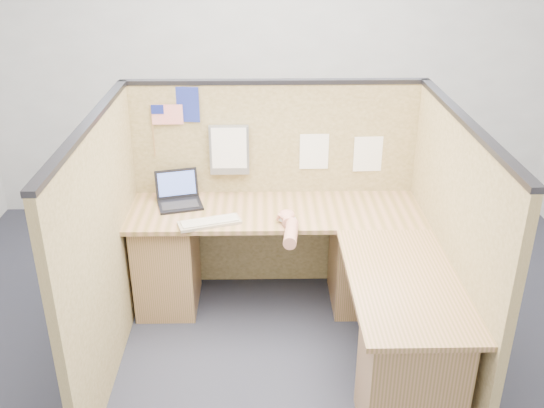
{
  "coord_description": "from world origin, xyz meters",
  "views": [
    {
      "loc": [
        -0.09,
        -2.96,
        2.48
      ],
      "look_at": [
        -0.03,
        0.5,
        0.86
      ],
      "focal_mm": 40.0,
      "sensor_mm": 36.0,
      "label": 1
    }
  ],
  "objects_px": {
    "l_desk": "(306,284)",
    "laptop": "(181,196)",
    "mouse": "(287,219)",
    "keyboard": "(210,222)"
  },
  "relations": [
    {
      "from": "keyboard",
      "to": "mouse",
      "type": "bearing_deg",
      "value": -15.67
    },
    {
      "from": "laptop",
      "to": "keyboard",
      "type": "relative_size",
      "value": 0.82
    },
    {
      "from": "laptop",
      "to": "mouse",
      "type": "bearing_deg",
      "value": -38.16
    },
    {
      "from": "l_desk",
      "to": "laptop",
      "type": "distance_m",
      "value": 1.05
    },
    {
      "from": "laptop",
      "to": "keyboard",
      "type": "height_order",
      "value": "laptop"
    },
    {
      "from": "mouse",
      "to": "keyboard",
      "type": "bearing_deg",
      "value": -177.93
    },
    {
      "from": "l_desk",
      "to": "laptop",
      "type": "xyz_separation_m",
      "value": [
        -0.83,
        0.52,
        0.39
      ]
    },
    {
      "from": "keyboard",
      "to": "mouse",
      "type": "relative_size",
      "value": 3.48
    },
    {
      "from": "l_desk",
      "to": "mouse",
      "type": "xyz_separation_m",
      "value": [
        -0.12,
        0.21,
        0.36
      ]
    },
    {
      "from": "mouse",
      "to": "l_desk",
      "type": "bearing_deg",
      "value": -60.72
    }
  ]
}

